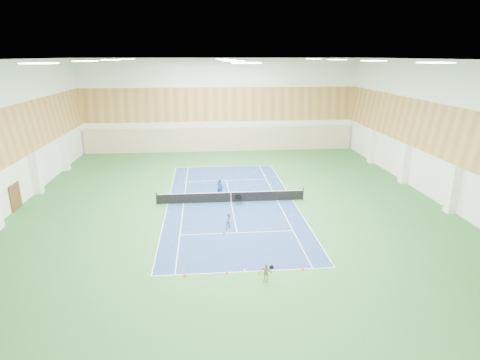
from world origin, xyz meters
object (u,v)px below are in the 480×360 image
object	(u,v)px
child_apron	(266,272)
tennis_net	(231,196)
child_court	(229,220)
coach	(220,187)
ball_cart	(238,200)

from	to	relation	value
child_apron	tennis_net	bearing A→B (deg)	118.30
child_court	child_apron	xyz separation A→B (m)	(1.56, -7.59, -0.06)
coach	ball_cart	distance (m)	2.81
tennis_net	coach	distance (m)	1.98
coach	child_apron	bearing A→B (deg)	120.40
child_court	child_apron	size ratio (longest dim) A/B	1.10
child_court	tennis_net	bearing A→B (deg)	53.62
child_apron	child_court	bearing A→B (deg)	125.21
coach	ball_cart	size ratio (longest dim) A/B	2.01
child_court	ball_cart	xyz separation A→B (m)	(1.08, 4.81, -0.20)
ball_cart	child_apron	bearing A→B (deg)	-108.80
tennis_net	child_apron	world-z (taller)	same
child_apron	coach	bearing A→B (deg)	121.15
child_court	ball_cart	distance (m)	4.93
tennis_net	child_apron	xyz separation A→B (m)	(1.07, -12.99, -0.00)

